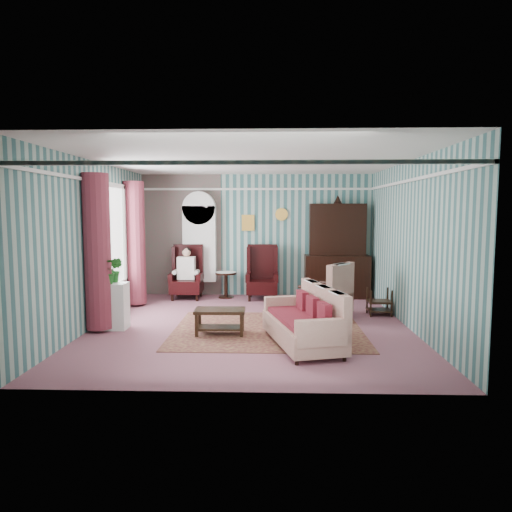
{
  "coord_description": "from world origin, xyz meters",
  "views": [
    {
      "loc": [
        0.35,
        -7.94,
        2.03
      ],
      "look_at": [
        0.07,
        0.6,
        1.19
      ],
      "focal_mm": 32.0,
      "sensor_mm": 36.0,
      "label": 1
    }
  ],
  "objects_px": {
    "round_side_table": "(226,285)",
    "nest_table": "(379,301)",
    "wingback_left": "(187,272)",
    "plant_stand": "(111,306)",
    "dresser_hutch": "(337,248)",
    "wingback_right": "(262,272)",
    "floral_armchair": "(325,291)",
    "sofa": "(302,311)",
    "coffee_table": "(220,322)",
    "seated_woman": "(187,273)",
    "bookcase": "(200,249)"
  },
  "relations": [
    {
      "from": "nest_table",
      "to": "plant_stand",
      "type": "distance_m",
      "value": 5.02
    },
    {
      "from": "seated_woman",
      "to": "floral_armchair",
      "type": "height_order",
      "value": "seated_woman"
    },
    {
      "from": "nest_table",
      "to": "bookcase",
      "type": "bearing_deg",
      "value": 153.08
    },
    {
      "from": "plant_stand",
      "to": "floral_armchair",
      "type": "height_order",
      "value": "floral_armchair"
    },
    {
      "from": "sofa",
      "to": "floral_armchair",
      "type": "bearing_deg",
      "value": -31.13
    },
    {
      "from": "plant_stand",
      "to": "coffee_table",
      "type": "distance_m",
      "value": 1.95
    },
    {
      "from": "wingback_right",
      "to": "seated_woman",
      "type": "distance_m",
      "value": 1.75
    },
    {
      "from": "wingback_left",
      "to": "plant_stand",
      "type": "bearing_deg",
      "value": -106.22
    },
    {
      "from": "plant_stand",
      "to": "floral_armchair",
      "type": "bearing_deg",
      "value": 14.64
    },
    {
      "from": "nest_table",
      "to": "coffee_table",
      "type": "bearing_deg",
      "value": -152.88
    },
    {
      "from": "nest_table",
      "to": "dresser_hutch",
      "type": "bearing_deg",
      "value": 107.39
    },
    {
      "from": "wingback_left",
      "to": "dresser_hutch",
      "type": "bearing_deg",
      "value": 4.41
    },
    {
      "from": "wingback_left",
      "to": "seated_woman",
      "type": "xyz_separation_m",
      "value": [
        0.0,
        0.0,
        -0.04
      ]
    },
    {
      "from": "dresser_hutch",
      "to": "seated_woman",
      "type": "xyz_separation_m",
      "value": [
        -3.5,
        -0.27,
        -0.59
      ]
    },
    {
      "from": "dresser_hutch",
      "to": "wingback_right",
      "type": "distance_m",
      "value": 1.86
    },
    {
      "from": "wingback_left",
      "to": "sofa",
      "type": "bearing_deg",
      "value": -56.41
    },
    {
      "from": "dresser_hutch",
      "to": "round_side_table",
      "type": "height_order",
      "value": "dresser_hutch"
    },
    {
      "from": "bookcase",
      "to": "nest_table",
      "type": "relative_size",
      "value": 4.15
    },
    {
      "from": "seated_woman",
      "to": "coffee_table",
      "type": "xyz_separation_m",
      "value": [
        1.12,
        -3.06,
        -0.38
      ]
    },
    {
      "from": "bookcase",
      "to": "round_side_table",
      "type": "distance_m",
      "value": 1.07
    },
    {
      "from": "nest_table",
      "to": "wingback_right",
      "type": "bearing_deg",
      "value": 146.25
    },
    {
      "from": "nest_table",
      "to": "sofa",
      "type": "distance_m",
      "value": 2.68
    },
    {
      "from": "plant_stand",
      "to": "sofa",
      "type": "bearing_deg",
      "value": -15.62
    },
    {
      "from": "round_side_table",
      "to": "coffee_table",
      "type": "bearing_deg",
      "value": -86.13
    },
    {
      "from": "plant_stand",
      "to": "dresser_hutch",
      "type": "bearing_deg",
      "value": 35.08
    },
    {
      "from": "wingback_right",
      "to": "round_side_table",
      "type": "distance_m",
      "value": 0.92
    },
    {
      "from": "sofa",
      "to": "nest_table",
      "type": "bearing_deg",
      "value": -52.49
    },
    {
      "from": "wingback_left",
      "to": "seated_woman",
      "type": "height_order",
      "value": "wingback_left"
    },
    {
      "from": "plant_stand",
      "to": "seated_woman",
      "type": "bearing_deg",
      "value": 73.78
    },
    {
      "from": "dresser_hutch",
      "to": "round_side_table",
      "type": "xyz_separation_m",
      "value": [
        -2.6,
        -0.12,
        -0.88
      ]
    },
    {
      "from": "bookcase",
      "to": "seated_woman",
      "type": "xyz_separation_m",
      "value": [
        -0.25,
        -0.39,
        -0.53
      ]
    },
    {
      "from": "dresser_hutch",
      "to": "seated_woman",
      "type": "bearing_deg",
      "value": -175.59
    },
    {
      "from": "round_side_table",
      "to": "floral_armchair",
      "type": "bearing_deg",
      "value": -42.38
    },
    {
      "from": "round_side_table",
      "to": "nest_table",
      "type": "xyz_separation_m",
      "value": [
        3.17,
        -1.7,
        -0.03
      ]
    },
    {
      "from": "nest_table",
      "to": "floral_armchair",
      "type": "xyz_separation_m",
      "value": [
        -1.08,
        -0.21,
        0.23
      ]
    },
    {
      "from": "wingback_left",
      "to": "coffee_table",
      "type": "distance_m",
      "value": 3.29
    },
    {
      "from": "wingback_right",
      "to": "plant_stand",
      "type": "height_order",
      "value": "wingback_right"
    },
    {
      "from": "dresser_hutch",
      "to": "bookcase",
      "type": "bearing_deg",
      "value": 177.89
    },
    {
      "from": "wingback_left",
      "to": "wingback_right",
      "type": "distance_m",
      "value": 1.75
    },
    {
      "from": "wingback_right",
      "to": "floral_armchair",
      "type": "height_order",
      "value": "wingback_right"
    },
    {
      "from": "nest_table",
      "to": "plant_stand",
      "type": "height_order",
      "value": "plant_stand"
    },
    {
      "from": "wingback_left",
      "to": "floral_armchair",
      "type": "relative_size",
      "value": 1.25
    },
    {
      "from": "seated_woman",
      "to": "plant_stand",
      "type": "xyz_separation_m",
      "value": [
        -0.8,
        -2.75,
        -0.19
      ]
    },
    {
      "from": "wingback_right",
      "to": "sofa",
      "type": "distance_m",
      "value": 3.72
    },
    {
      "from": "nest_table",
      "to": "coffee_table",
      "type": "relative_size",
      "value": 0.66
    },
    {
      "from": "wingback_left",
      "to": "nest_table",
      "type": "bearing_deg",
      "value": -20.85
    },
    {
      "from": "nest_table",
      "to": "plant_stand",
      "type": "bearing_deg",
      "value": -166.16
    },
    {
      "from": "wingback_right",
      "to": "seated_woman",
      "type": "bearing_deg",
      "value": 180.0
    },
    {
      "from": "floral_armchair",
      "to": "coffee_table",
      "type": "xyz_separation_m",
      "value": [
        -1.88,
        -1.3,
        -0.28
      ]
    },
    {
      "from": "plant_stand",
      "to": "sofa",
      "type": "relative_size",
      "value": 0.44
    }
  ]
}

